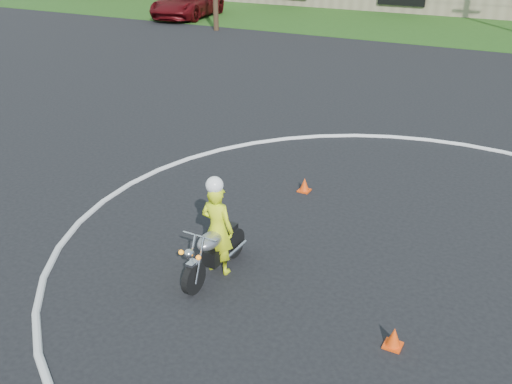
% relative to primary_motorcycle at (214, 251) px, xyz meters
% --- Properties ---
extents(ground, '(120.00, 120.00, 0.00)m').
position_rel_primary_motorcycle_xyz_m(ground, '(2.50, -0.89, -0.44)').
color(ground, black).
rests_on(ground, ground).
extents(primary_motorcycle, '(0.61, 1.74, 0.91)m').
position_rel_primary_motorcycle_xyz_m(primary_motorcycle, '(0.00, 0.00, 0.00)').
color(primary_motorcycle, black).
rests_on(primary_motorcycle, ground).
extents(rider_primary_grp, '(0.56, 0.37, 1.70)m').
position_rel_primary_motorcycle_xyz_m(rider_primary_grp, '(-0.00, 0.13, 0.37)').
color(rider_primary_grp, '#E8FF1A').
rests_on(rider_primary_grp, ground).
extents(pickup_grp, '(3.70, 6.33, 1.66)m').
position_rel_primary_motorcycle_xyz_m(pickup_grp, '(-16.48, 23.20, 0.38)').
color(pickup_grp, '#54090D').
rests_on(pickup_grp, ground).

